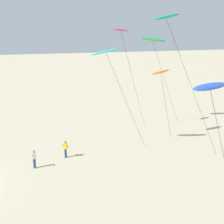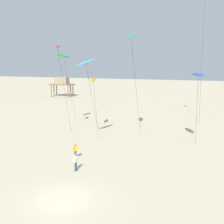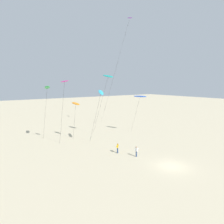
{
  "view_description": "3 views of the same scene",
  "coord_description": "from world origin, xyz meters",
  "px_view_note": "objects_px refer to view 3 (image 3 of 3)",
  "views": [
    {
      "loc": [
        24.06,
        4.52,
        11.89
      ],
      "look_at": [
        -0.05,
        12.24,
        4.96
      ],
      "focal_mm": 48.95,
      "sensor_mm": 36.0,
      "label": 1
    },
    {
      "loc": [
        9.73,
        -17.84,
        10.18
      ],
      "look_at": [
        0.75,
        9.29,
        5.03
      ],
      "focal_mm": 47.12,
      "sensor_mm": 36.0,
      "label": 2
    },
    {
      "loc": [
        -21.72,
        -16.5,
        11.43
      ],
      "look_at": [
        -0.83,
        13.17,
        6.11
      ],
      "focal_mm": 31.7,
      "sensor_mm": 36.0,
      "label": 3
    }
  ],
  "objects_px": {
    "kite_green": "(47,88)",
    "kite_flyer_nearest": "(118,148)",
    "kite_cyan": "(101,93)",
    "kite_magenta": "(64,82)",
    "kite_orange": "(76,104)",
    "kite_purple": "(128,26)",
    "kite_blue": "(140,96)",
    "kite_flyer_middle": "(136,151)",
    "kite_teal": "(108,77)"
  },
  "relations": [
    {
      "from": "kite_orange",
      "to": "kite_purple",
      "type": "xyz_separation_m",
      "value": [
        13.88,
        1.04,
        17.06
      ]
    },
    {
      "from": "kite_flyer_nearest",
      "to": "kite_green",
      "type": "bearing_deg",
      "value": 121.22
    },
    {
      "from": "kite_orange",
      "to": "kite_green",
      "type": "xyz_separation_m",
      "value": [
        -5.08,
        1.33,
        3.21
      ]
    },
    {
      "from": "kite_blue",
      "to": "kite_flyer_middle",
      "type": "relative_size",
      "value": 5.22
    },
    {
      "from": "kite_green",
      "to": "kite_flyer_nearest",
      "type": "distance_m",
      "value": 17.2
    },
    {
      "from": "kite_magenta",
      "to": "kite_cyan",
      "type": "height_order",
      "value": "kite_magenta"
    },
    {
      "from": "kite_blue",
      "to": "kite_purple",
      "type": "distance_m",
      "value": 16.62
    },
    {
      "from": "kite_cyan",
      "to": "kite_flyer_middle",
      "type": "bearing_deg",
      "value": -74.87
    },
    {
      "from": "kite_blue",
      "to": "kite_flyer_nearest",
      "type": "bearing_deg",
      "value": -148.01
    },
    {
      "from": "kite_blue",
      "to": "kite_purple",
      "type": "height_order",
      "value": "kite_purple"
    },
    {
      "from": "kite_teal",
      "to": "kite_cyan",
      "type": "xyz_separation_m",
      "value": [
        -4.16,
        -3.92,
        -2.95
      ]
    },
    {
      "from": "kite_flyer_nearest",
      "to": "kite_flyer_middle",
      "type": "relative_size",
      "value": 1.0
    },
    {
      "from": "kite_orange",
      "to": "kite_green",
      "type": "bearing_deg",
      "value": 165.33
    },
    {
      "from": "kite_cyan",
      "to": "kite_flyer_middle",
      "type": "distance_m",
      "value": 11.62
    },
    {
      "from": "kite_purple",
      "to": "kite_cyan",
      "type": "height_order",
      "value": "kite_purple"
    },
    {
      "from": "kite_magenta",
      "to": "kite_green",
      "type": "height_order",
      "value": "kite_magenta"
    },
    {
      "from": "kite_purple",
      "to": "kite_flyer_nearest",
      "type": "xyz_separation_m",
      "value": [
        -11.6,
        -11.85,
        -23.56
      ]
    },
    {
      "from": "kite_cyan",
      "to": "kite_magenta",
      "type": "bearing_deg",
      "value": 148.03
    },
    {
      "from": "kite_flyer_nearest",
      "to": "kite_blue",
      "type": "bearing_deg",
      "value": 31.99
    },
    {
      "from": "kite_cyan",
      "to": "kite_flyer_nearest",
      "type": "height_order",
      "value": "kite_cyan"
    },
    {
      "from": "kite_purple",
      "to": "kite_cyan",
      "type": "distance_m",
      "value": 20.5
    },
    {
      "from": "kite_teal",
      "to": "kite_cyan",
      "type": "height_order",
      "value": "kite_teal"
    },
    {
      "from": "kite_teal",
      "to": "kite_blue",
      "type": "bearing_deg",
      "value": -6.98
    },
    {
      "from": "kite_magenta",
      "to": "kite_orange",
      "type": "bearing_deg",
      "value": 43.32
    },
    {
      "from": "kite_orange",
      "to": "kite_cyan",
      "type": "bearing_deg",
      "value": -74.91
    },
    {
      "from": "kite_green",
      "to": "kite_purple",
      "type": "distance_m",
      "value": 23.48
    },
    {
      "from": "kite_blue",
      "to": "kite_purple",
      "type": "bearing_deg",
      "value": 89.05
    },
    {
      "from": "kite_magenta",
      "to": "kite_green",
      "type": "distance_m",
      "value": 4.98
    },
    {
      "from": "kite_blue",
      "to": "kite_flyer_middle",
      "type": "bearing_deg",
      "value": -134.68
    },
    {
      "from": "kite_teal",
      "to": "kite_cyan",
      "type": "relative_size",
      "value": 1.28
    },
    {
      "from": "kite_teal",
      "to": "kite_green",
      "type": "bearing_deg",
      "value": 160.14
    },
    {
      "from": "kite_purple",
      "to": "kite_flyer_middle",
      "type": "xyz_separation_m",
      "value": [
        -10.16,
        -14.84,
        -23.56
      ]
    },
    {
      "from": "kite_magenta",
      "to": "kite_cyan",
      "type": "xyz_separation_m",
      "value": [
        5.26,
        -3.28,
        -1.79
      ]
    },
    {
      "from": "kite_cyan",
      "to": "kite_blue",
      "type": "bearing_deg",
      "value": 13.8
    },
    {
      "from": "kite_orange",
      "to": "kite_flyer_middle",
      "type": "distance_m",
      "value": 15.71
    },
    {
      "from": "kite_magenta",
      "to": "kite_teal",
      "type": "xyz_separation_m",
      "value": [
        9.42,
        0.64,
        1.16
      ]
    },
    {
      "from": "kite_blue",
      "to": "kite_purple",
      "type": "relative_size",
      "value": 0.33
    },
    {
      "from": "kite_blue",
      "to": "kite_flyer_middle",
      "type": "distance_m",
      "value": 16.22
    },
    {
      "from": "kite_flyer_middle",
      "to": "kite_flyer_nearest",
      "type": "bearing_deg",
      "value": 115.84
    },
    {
      "from": "kite_orange",
      "to": "kite_teal",
      "type": "height_order",
      "value": "kite_teal"
    },
    {
      "from": "kite_purple",
      "to": "kite_flyer_middle",
      "type": "relative_size",
      "value": 15.73
    },
    {
      "from": "kite_blue",
      "to": "kite_green",
      "type": "relative_size",
      "value": 0.78
    },
    {
      "from": "kite_teal",
      "to": "kite_purple",
      "type": "height_order",
      "value": "kite_purple"
    },
    {
      "from": "kite_green",
      "to": "kite_cyan",
      "type": "relative_size",
      "value": 1.07
    },
    {
      "from": "kite_purple",
      "to": "kite_flyer_middle",
      "type": "distance_m",
      "value": 29.64
    },
    {
      "from": "kite_cyan",
      "to": "kite_flyer_nearest",
      "type": "bearing_deg",
      "value": -83.17
    },
    {
      "from": "kite_teal",
      "to": "kite_purple",
      "type": "xyz_separation_m",
      "value": [
        7.95,
        3.69,
        11.73
      ]
    },
    {
      "from": "kite_flyer_middle",
      "to": "kite_magenta",
      "type": "bearing_deg",
      "value": 124.45
    },
    {
      "from": "kite_teal",
      "to": "kite_green",
      "type": "distance_m",
      "value": 11.9
    },
    {
      "from": "kite_flyer_nearest",
      "to": "kite_orange",
      "type": "bearing_deg",
      "value": 101.9
    }
  ]
}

